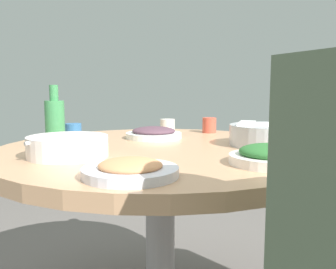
{
  "coord_description": "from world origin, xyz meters",
  "views": [
    {
      "loc": [
        -0.53,
        -1.17,
        0.96
      ],
      "look_at": [
        0.01,
        -0.05,
        0.8
      ],
      "focal_mm": 38.95,
      "sensor_mm": 36.0,
      "label": 1
    }
  ],
  "objects_px": {
    "dish_greens": "(270,156)",
    "green_bottle": "(55,121)",
    "dish_shrimp": "(130,169)",
    "tea_cup_far": "(168,125)",
    "rice_bowl": "(267,135)",
    "round_dining_table": "(160,169)",
    "dish_eggplant": "(154,133)",
    "soup_bowl": "(68,147)",
    "tea_cup_near": "(209,125)",
    "tea_cup_side": "(73,131)"
  },
  "relations": [
    {
      "from": "round_dining_table",
      "to": "rice_bowl",
      "type": "height_order",
      "value": "rice_bowl"
    },
    {
      "from": "round_dining_table",
      "to": "rice_bowl",
      "type": "relative_size",
      "value": 4.24
    },
    {
      "from": "tea_cup_near",
      "to": "tea_cup_far",
      "type": "distance_m",
      "value": 0.23
    },
    {
      "from": "round_dining_table",
      "to": "tea_cup_side",
      "type": "height_order",
      "value": "tea_cup_side"
    },
    {
      "from": "tea_cup_near",
      "to": "dish_shrimp",
      "type": "bearing_deg",
      "value": -134.15
    },
    {
      "from": "rice_bowl",
      "to": "dish_shrimp",
      "type": "relative_size",
      "value": 1.18
    },
    {
      "from": "dish_eggplant",
      "to": "dish_shrimp",
      "type": "xyz_separation_m",
      "value": [
        -0.32,
        -0.59,
        -0.0
      ]
    },
    {
      "from": "soup_bowl",
      "to": "dish_eggplant",
      "type": "height_order",
      "value": "soup_bowl"
    },
    {
      "from": "rice_bowl",
      "to": "tea_cup_near",
      "type": "relative_size",
      "value": 3.86
    },
    {
      "from": "rice_bowl",
      "to": "tea_cup_near",
      "type": "height_order",
      "value": "rice_bowl"
    },
    {
      "from": "dish_greens",
      "to": "soup_bowl",
      "type": "bearing_deg",
      "value": 143.67
    },
    {
      "from": "rice_bowl",
      "to": "green_bottle",
      "type": "xyz_separation_m",
      "value": [
        -0.69,
        0.37,
        0.05
      ]
    },
    {
      "from": "dish_eggplant",
      "to": "dish_shrimp",
      "type": "relative_size",
      "value": 1.01
    },
    {
      "from": "dish_eggplant",
      "to": "tea_cup_far",
      "type": "height_order",
      "value": "tea_cup_far"
    },
    {
      "from": "soup_bowl",
      "to": "tea_cup_near",
      "type": "relative_size",
      "value": 3.62
    },
    {
      "from": "round_dining_table",
      "to": "rice_bowl",
      "type": "distance_m",
      "value": 0.41
    },
    {
      "from": "soup_bowl",
      "to": "tea_cup_far",
      "type": "relative_size",
      "value": 3.52
    },
    {
      "from": "rice_bowl",
      "to": "dish_eggplant",
      "type": "height_order",
      "value": "rice_bowl"
    },
    {
      "from": "round_dining_table",
      "to": "rice_bowl",
      "type": "xyz_separation_m",
      "value": [
        0.37,
        -0.14,
        0.12
      ]
    },
    {
      "from": "tea_cup_far",
      "to": "soup_bowl",
      "type": "bearing_deg",
      "value": -138.82
    },
    {
      "from": "soup_bowl",
      "to": "dish_greens",
      "type": "distance_m",
      "value": 0.6
    },
    {
      "from": "dish_shrimp",
      "to": "tea_cup_side",
      "type": "xyz_separation_m",
      "value": [
        0.02,
        0.74,
        0.01
      ]
    },
    {
      "from": "dish_greens",
      "to": "green_bottle",
      "type": "distance_m",
      "value": 0.79
    },
    {
      "from": "round_dining_table",
      "to": "dish_eggplant",
      "type": "relative_size",
      "value": 4.96
    },
    {
      "from": "dish_eggplant",
      "to": "dish_greens",
      "type": "height_order",
      "value": "dish_greens"
    },
    {
      "from": "dish_eggplant",
      "to": "dish_greens",
      "type": "distance_m",
      "value": 0.63
    },
    {
      "from": "dish_shrimp",
      "to": "tea_cup_side",
      "type": "height_order",
      "value": "tea_cup_side"
    },
    {
      "from": "rice_bowl",
      "to": "green_bottle",
      "type": "bearing_deg",
      "value": 152.17
    },
    {
      "from": "dish_greens",
      "to": "green_bottle",
      "type": "xyz_separation_m",
      "value": [
        -0.48,
        0.62,
        0.07
      ]
    },
    {
      "from": "tea_cup_far",
      "to": "dish_greens",
      "type": "bearing_deg",
      "value": -96.78
    },
    {
      "from": "tea_cup_side",
      "to": "dish_eggplant",
      "type": "bearing_deg",
      "value": -26.93
    },
    {
      "from": "dish_greens",
      "to": "green_bottle",
      "type": "bearing_deg",
      "value": 127.36
    },
    {
      "from": "rice_bowl",
      "to": "dish_shrimp",
      "type": "bearing_deg",
      "value": -159.68
    },
    {
      "from": "round_dining_table",
      "to": "soup_bowl",
      "type": "xyz_separation_m",
      "value": [
        -0.33,
        -0.04,
        0.11
      ]
    },
    {
      "from": "dish_shrimp",
      "to": "tea_cup_near",
      "type": "distance_m",
      "value": 0.9
    },
    {
      "from": "round_dining_table",
      "to": "dish_greens",
      "type": "height_order",
      "value": "dish_greens"
    },
    {
      "from": "soup_bowl",
      "to": "tea_cup_far",
      "type": "bearing_deg",
      "value": 41.18
    },
    {
      "from": "rice_bowl",
      "to": "tea_cup_far",
      "type": "bearing_deg",
      "value": 100.42
    },
    {
      "from": "dish_shrimp",
      "to": "green_bottle",
      "type": "relative_size",
      "value": 1.05
    },
    {
      "from": "soup_bowl",
      "to": "green_bottle",
      "type": "bearing_deg",
      "value": 89.0
    },
    {
      "from": "dish_eggplant",
      "to": "green_bottle",
      "type": "distance_m",
      "value": 0.4
    },
    {
      "from": "rice_bowl",
      "to": "dish_greens",
      "type": "distance_m",
      "value": 0.34
    },
    {
      "from": "dish_greens",
      "to": "tea_cup_near",
      "type": "distance_m",
      "value": 0.72
    },
    {
      "from": "dish_shrimp",
      "to": "tea_cup_far",
      "type": "height_order",
      "value": "tea_cup_far"
    },
    {
      "from": "tea_cup_far",
      "to": "tea_cup_side",
      "type": "bearing_deg",
      "value": -169.4
    },
    {
      "from": "tea_cup_side",
      "to": "tea_cup_far",
      "type": "bearing_deg",
      "value": 10.6
    },
    {
      "from": "rice_bowl",
      "to": "tea_cup_far",
      "type": "xyz_separation_m",
      "value": [
        -0.11,
        0.61,
        -0.01
      ]
    },
    {
      "from": "round_dining_table",
      "to": "soup_bowl",
      "type": "height_order",
      "value": "soup_bowl"
    },
    {
      "from": "dish_shrimp",
      "to": "tea_cup_far",
      "type": "bearing_deg",
      "value": 59.04
    },
    {
      "from": "rice_bowl",
      "to": "tea_cup_far",
      "type": "relative_size",
      "value": 3.76
    }
  ]
}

